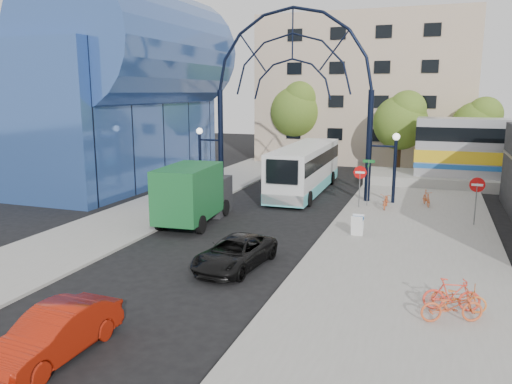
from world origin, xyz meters
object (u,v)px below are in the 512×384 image
at_px(red_sedan, 54,334).
at_px(sandwich_board, 357,223).
at_px(street_name_sign, 368,173).
at_px(black_suv, 235,253).
at_px(bike_far_a, 459,297).
at_px(bike_far_c, 452,306).
at_px(do_not_enter_sign, 477,190).
at_px(tree_north_b, 298,109).
at_px(green_truck, 195,193).
at_px(bike_far_b, 452,295).
at_px(tree_north_c, 479,124).
at_px(stop_sign, 360,176).
at_px(bike_near_b, 427,198).
at_px(city_bus, 305,168).
at_px(gateway_arch, 292,65).
at_px(tree_north_a, 402,120).
at_px(bike_near_a, 386,201).

bearing_deg(red_sedan, sandwich_board, 68.77).
distance_m(street_name_sign, black_suv, 13.00).
xyz_separation_m(sandwich_board, bike_far_a, (4.26, -7.30, -0.19)).
distance_m(street_name_sign, bike_far_c, 15.60).
bearing_deg(black_suv, do_not_enter_sign, 52.83).
bearing_deg(red_sedan, tree_north_b, 97.26).
bearing_deg(green_truck, bike_far_b, -35.16).
bearing_deg(tree_north_c, street_name_sign, -114.31).
relative_size(tree_north_b, bike_far_b, 4.57).
height_order(do_not_enter_sign, red_sedan, do_not_enter_sign).
height_order(tree_north_b, red_sedan, tree_north_b).
height_order(tree_north_b, bike_far_c, tree_north_b).
relative_size(black_suv, bike_far_a, 2.68).
height_order(stop_sign, black_suv, stop_sign).
bearing_deg(black_suv, stop_sign, 81.52).
height_order(green_truck, bike_far_b, green_truck).
distance_m(tree_north_b, green_truck, 24.26).
distance_m(tree_north_b, bike_near_b, 20.91).
height_order(tree_north_c, black_suv, tree_north_c).
bearing_deg(tree_north_c, bike_far_c, -94.71).
distance_m(street_name_sign, bike_far_a, 14.77).
bearing_deg(city_bus, gateway_arch, -104.79).
xyz_separation_m(gateway_arch, bike_far_c, (9.63, -16.28, -7.94)).
bearing_deg(street_name_sign, tree_north_c, 65.69).
bearing_deg(gateway_arch, green_truck, -110.52).
distance_m(green_truck, bike_far_a, 14.83).
bearing_deg(bike_far_a, green_truck, 64.71).
bearing_deg(red_sedan, green_truck, 103.23).
distance_m(tree_north_a, bike_far_a, 27.80).
xyz_separation_m(stop_sign, red_sedan, (-5.01, -19.75, -1.33)).
bearing_deg(bike_far_a, tree_north_a, 12.05).
height_order(bike_near_b, bike_far_b, bike_far_b).
distance_m(gateway_arch, bike_far_c, 20.52).
distance_m(tree_north_a, bike_far_c, 28.70).
relative_size(tree_north_c, bike_near_a, 3.84).
xyz_separation_m(sandwich_board, red_sedan, (-5.81, -13.73, -0.08)).
distance_m(black_suv, bike_near_b, 15.26).
height_order(tree_north_a, tree_north_c, tree_north_a).
bearing_deg(bike_far_a, red_sedan, 126.79).
distance_m(street_name_sign, bike_near_a, 1.95).
xyz_separation_m(red_sedan, bike_near_a, (6.55, 20.07, -0.10)).
distance_m(stop_sign, tree_north_a, 14.23).
bearing_deg(sandwich_board, stop_sign, 97.57).
xyz_separation_m(city_bus, bike_far_a, (9.39, -17.28, -1.14)).
xyz_separation_m(street_name_sign, sandwich_board, (0.40, -6.62, -1.39)).
relative_size(do_not_enter_sign, bike_far_a, 1.52).
bearing_deg(green_truck, bike_near_b, 29.23).
bearing_deg(bike_far_a, sandwich_board, 34.52).
bearing_deg(gateway_arch, bike_far_a, -57.23).
bearing_deg(bike_near_a, bike_far_b, -75.75).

